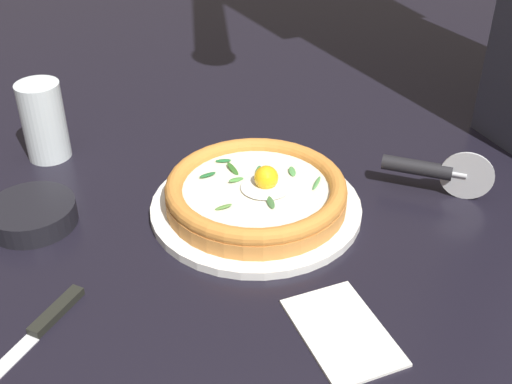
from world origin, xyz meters
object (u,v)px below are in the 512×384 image
object	(u,v)px
pizza_cutter	(430,170)
drinking_glass	(45,126)
side_bowl	(32,214)
table_knife	(34,334)
folded_napkin	(342,330)
pizza	(256,192)

from	to	relation	value
pizza_cutter	drinking_glass	distance (m)	0.59
drinking_glass	side_bowl	bearing A→B (deg)	-97.49
side_bowl	drinking_glass	distance (m)	0.19
pizza_cutter	table_knife	size ratio (longest dim) A/B	0.75
side_bowl	folded_napkin	distance (m)	0.45
pizza_cutter	pizza	bearing A→B (deg)	175.77
side_bowl	table_knife	size ratio (longest dim) A/B	0.65
pizza	pizza_cutter	bearing A→B (deg)	-4.23
pizza_cutter	folded_napkin	world-z (taller)	pizza_cutter
table_knife	drinking_glass	xyz separation A→B (m)	(0.02, 0.40, 0.05)
folded_napkin	drinking_glass	bearing A→B (deg)	122.47
side_bowl	pizza	bearing A→B (deg)	-9.85
table_knife	pizza	bearing A→B (deg)	28.95
pizza_cutter	table_knife	world-z (taller)	pizza_cutter
pizza	table_knife	bearing A→B (deg)	-151.05
pizza	drinking_glass	size ratio (longest dim) A/B	2.01
table_knife	folded_napkin	distance (m)	0.34
table_knife	drinking_glass	world-z (taller)	drinking_glass
table_knife	pizza_cutter	bearing A→B (deg)	14.84
table_knife	side_bowl	bearing A→B (deg)	90.59
side_bowl	drinking_glass	bearing A→B (deg)	82.51
pizza	drinking_glass	distance (m)	0.36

